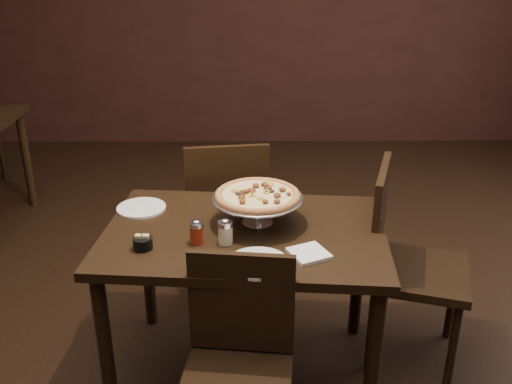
{
  "coord_description": "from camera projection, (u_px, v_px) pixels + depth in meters",
  "views": [
    {
      "loc": [
        0.07,
        -2.13,
        1.86
      ],
      "look_at": [
        0.09,
        0.08,
        0.9
      ],
      "focal_mm": 40.0,
      "sensor_mm": 36.0,
      "label": 1
    }
  ],
  "objects": [
    {
      "name": "dining_table",
      "position": [
        245.0,
        250.0,
        2.47
      ],
      "size": [
        1.26,
        0.89,
        0.75
      ],
      "rotation": [
        0.0,
        0.0,
        -0.09
      ],
      "color": "black",
      "rests_on": "ground"
    },
    {
      "name": "napkin_stack",
      "position": [
        309.0,
        254.0,
        2.23
      ],
      "size": [
        0.18,
        0.18,
        0.01
      ],
      "primitive_type": "cube",
      "rotation": [
        0.0,
        0.0,
        0.44
      ],
      "color": "white",
      "rests_on": "dining_table"
    },
    {
      "name": "pizza_stand",
      "position": [
        258.0,
        196.0,
        2.43
      ],
      "size": [
        0.4,
        0.4,
        0.16
      ],
      "color": "silver",
      "rests_on": "dining_table"
    },
    {
      "name": "pepper_flake_shaker",
      "position": [
        197.0,
        232.0,
        2.31
      ],
      "size": [
        0.06,
        0.06,
        0.1
      ],
      "color": "maroon",
      "rests_on": "dining_table"
    },
    {
      "name": "chair_near",
      "position": [
        238.0,
        361.0,
        2.08
      ],
      "size": [
        0.44,
        0.44,
        0.85
      ],
      "rotation": [
        0.0,
        0.0,
        -0.11
      ],
      "color": "black",
      "rests_on": "ground"
    },
    {
      "name": "plate_near",
      "position": [
        258.0,
        263.0,
        2.16
      ],
      "size": [
        0.24,
        0.24,
        0.01
      ],
      "primitive_type": "cylinder",
      "color": "white",
      "rests_on": "dining_table"
    },
    {
      "name": "room",
      "position": [
        250.0,
        77.0,
        2.16
      ],
      "size": [
        6.04,
        7.04,
        2.84
      ],
      "color": "black",
      "rests_on": "ground"
    },
    {
      "name": "parmesan_shaker",
      "position": [
        225.0,
        232.0,
        2.3
      ],
      "size": [
        0.06,
        0.06,
        0.11
      ],
      "color": "beige",
      "rests_on": "dining_table"
    },
    {
      "name": "packet_caddy",
      "position": [
        143.0,
        243.0,
        2.27
      ],
      "size": [
        0.08,
        0.08,
        0.06
      ],
      "rotation": [
        0.0,
        0.0,
        -0.12
      ],
      "color": "black",
      "rests_on": "dining_table"
    },
    {
      "name": "chair_side",
      "position": [
        403.0,
        258.0,
        2.66
      ],
      "size": [
        0.56,
        0.56,
        0.96
      ],
      "rotation": [
        0.0,
        0.0,
        1.27
      ],
      "color": "black",
      "rests_on": "ground"
    },
    {
      "name": "serving_spatula",
      "position": [
        275.0,
        210.0,
        2.31
      ],
      "size": [
        0.15,
        0.15,
        0.02
      ],
      "rotation": [
        0.0,
        0.0,
        -0.93
      ],
      "color": "silver",
      "rests_on": "pizza_stand"
    },
    {
      "name": "plate_left",
      "position": [
        141.0,
        208.0,
        2.62
      ],
      "size": [
        0.22,
        0.22,
        0.01
      ],
      "primitive_type": "cylinder",
      "color": "white",
      "rests_on": "dining_table"
    },
    {
      "name": "chair_far",
      "position": [
        226.0,
        212.0,
        3.15
      ],
      "size": [
        0.49,
        0.49,
        0.93
      ],
      "rotation": [
        0.0,
        0.0,
        3.27
      ],
      "color": "black",
      "rests_on": "ground"
    }
  ]
}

